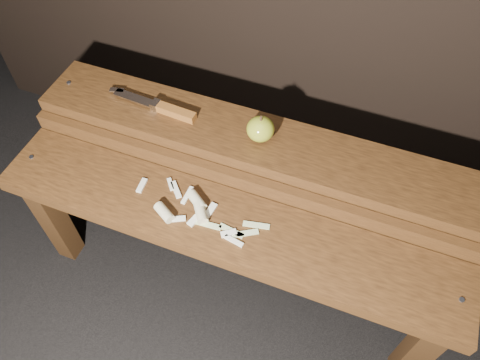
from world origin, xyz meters
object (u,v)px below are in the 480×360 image
(bench_front_tier, at_px, (223,238))
(knife, at_px, (165,109))
(bench_rear_tier, at_px, (254,159))
(apple, at_px, (260,129))

(bench_front_tier, xyz_separation_m, knife, (-0.25, 0.23, 0.16))
(bench_rear_tier, xyz_separation_m, apple, (0.01, 0.00, 0.12))
(bench_front_tier, distance_m, bench_rear_tier, 0.23)
(bench_rear_tier, bearing_deg, knife, 179.59)
(knife, bearing_deg, apple, 0.54)
(bench_rear_tier, height_order, apple, apple)
(bench_rear_tier, distance_m, knife, 0.27)
(bench_rear_tier, bearing_deg, apple, 19.13)
(apple, height_order, knife, apple)
(bench_front_tier, bearing_deg, knife, 138.05)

